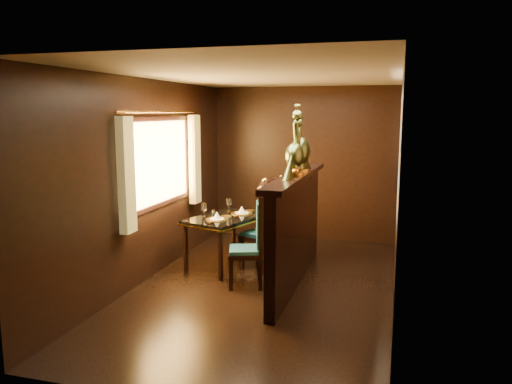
# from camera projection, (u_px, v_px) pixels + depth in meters

# --- Properties ---
(ground) EXTENTS (5.00, 5.00, 0.00)m
(ground) POSITION_uv_depth(u_px,v_px,m) (264.00, 288.00, 6.00)
(ground) COLOR black
(ground) RESTS_ON ground
(room_shell) EXTENTS (3.04, 5.04, 2.52)m
(room_shell) POSITION_uv_depth(u_px,v_px,m) (257.00, 157.00, 5.79)
(room_shell) COLOR black
(room_shell) RESTS_ON ground
(partition) EXTENTS (0.26, 2.70, 1.36)m
(partition) POSITION_uv_depth(u_px,v_px,m) (296.00, 226.00, 6.08)
(partition) COLOR black
(partition) RESTS_ON ground
(dining_table) EXTENTS (1.05, 1.35, 0.90)m
(dining_table) POSITION_uv_depth(u_px,v_px,m) (227.00, 221.00, 6.76)
(dining_table) COLOR black
(dining_table) RESTS_ON ground
(chair_left) EXTENTS (0.54, 0.56, 1.20)m
(chair_left) POSITION_uv_depth(u_px,v_px,m) (255.00, 235.00, 6.00)
(chair_left) COLOR black
(chair_left) RESTS_ON ground
(chair_right) EXTENTS (0.59, 0.60, 1.27)m
(chair_right) POSITION_uv_depth(u_px,v_px,m) (268.00, 221.00, 6.61)
(chair_right) COLOR black
(chair_right) RESTS_ON ground
(peacock_left) EXTENTS (0.23, 0.61, 0.72)m
(peacock_left) POSITION_uv_depth(u_px,v_px,m) (295.00, 144.00, 5.79)
(peacock_left) COLOR #1A4E3A
(peacock_left) RESTS_ON partition
(peacock_right) EXTENTS (0.26, 0.69, 0.83)m
(peacock_right) POSITION_uv_depth(u_px,v_px,m) (300.00, 138.00, 6.10)
(peacock_right) COLOR #1A4E3A
(peacock_right) RESTS_ON partition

